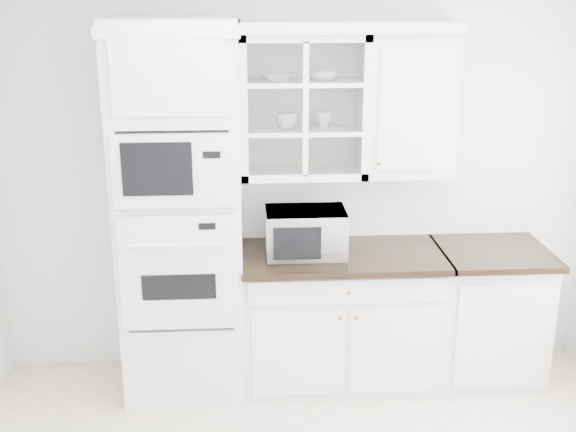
{
  "coord_description": "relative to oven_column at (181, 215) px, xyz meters",
  "views": [
    {
      "loc": [
        -0.35,
        -2.92,
        2.59
      ],
      "look_at": [
        -0.1,
        1.05,
        1.3
      ],
      "focal_mm": 45.0,
      "sensor_mm": 36.0,
      "label": 1
    }
  ],
  "objects": [
    {
      "name": "cup_b",
      "position": [
        0.9,
        0.15,
        0.56
      ],
      "size": [
        0.12,
        0.12,
        0.1
      ],
      "primitive_type": "imported",
      "rotation": [
        0.0,
        0.0,
        0.15
      ],
      "color": "white",
      "rests_on": "upper_cabinet_glass"
    },
    {
      "name": "upper_cabinet_solid",
      "position": [
        1.46,
        0.17,
        0.65
      ],
      "size": [
        0.55,
        0.33,
        0.9
      ],
      "primitive_type": "cube",
      "color": "white",
      "rests_on": "room_shell"
    },
    {
      "name": "oven_column",
      "position": [
        0.0,
        0.0,
        0.0
      ],
      "size": [
        0.76,
        0.68,
        2.4
      ],
      "color": "white",
      "rests_on": "ground"
    },
    {
      "name": "extra_base_cabinet",
      "position": [
        2.03,
        0.03,
        -0.74
      ],
      "size": [
        0.72,
        0.67,
        0.92
      ],
      "color": "white",
      "rests_on": "ground"
    },
    {
      "name": "room_shell",
      "position": [
        0.75,
        -0.99,
        0.58
      ],
      "size": [
        4.0,
        3.5,
        2.7
      ],
      "color": "white",
      "rests_on": "ground"
    },
    {
      "name": "upper_cabinet_glass",
      "position": [
        0.78,
        0.17,
        0.65
      ],
      "size": [
        0.8,
        0.33,
        0.9
      ],
      "color": "white",
      "rests_on": "room_shell"
    },
    {
      "name": "bowl_a",
      "position": [
        0.61,
        0.17,
        0.83
      ],
      "size": [
        0.24,
        0.24,
        0.05
      ],
      "primitive_type": "imported",
      "rotation": [
        0.0,
        0.0,
        0.26
      ],
      "color": "white",
      "rests_on": "upper_cabinet_glass"
    },
    {
      "name": "base_cabinet_run",
      "position": [
        1.03,
        0.03,
        -0.74
      ],
      "size": [
        1.32,
        0.67,
        0.92
      ],
      "color": "white",
      "rests_on": "ground"
    },
    {
      "name": "crown_molding",
      "position": [
        0.68,
        0.14,
        1.14
      ],
      "size": [
        2.14,
        0.38,
        0.07
      ],
      "primitive_type": "cube",
      "color": "white",
      "rests_on": "room_shell"
    },
    {
      "name": "countertop_microwave",
      "position": [
        0.79,
        0.02,
        -0.13
      ],
      "size": [
        0.51,
        0.42,
        0.3
      ],
      "primitive_type": "imported",
      "rotation": [
        0.0,
        0.0,
        3.14
      ],
      "color": "white",
      "rests_on": "base_cabinet_run"
    },
    {
      "name": "cup_a",
      "position": [
        0.68,
        0.15,
        0.56
      ],
      "size": [
        0.14,
        0.14,
        0.1
      ],
      "primitive_type": "imported",
      "rotation": [
        0.0,
        0.0,
        0.07
      ],
      "color": "white",
      "rests_on": "upper_cabinet_glass"
    },
    {
      "name": "bowl_b",
      "position": [
        0.9,
        0.15,
        0.84
      ],
      "size": [
        0.21,
        0.21,
        0.06
      ],
      "primitive_type": "imported",
      "rotation": [
        0.0,
        0.0,
        0.08
      ],
      "color": "white",
      "rests_on": "upper_cabinet_glass"
    }
  ]
}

